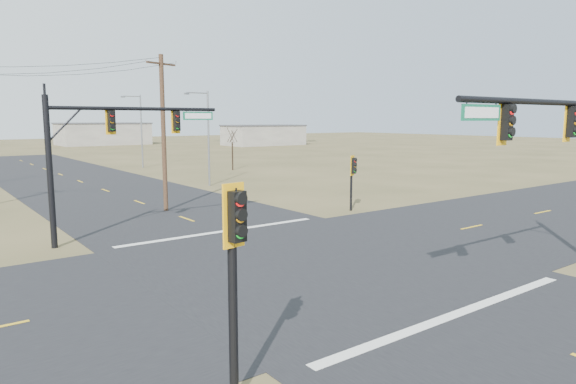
% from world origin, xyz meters
% --- Properties ---
extents(ground, '(320.00, 320.00, 0.00)m').
position_xyz_m(ground, '(0.00, 0.00, 0.00)').
color(ground, brown).
rests_on(ground, ground).
extents(road_ew, '(160.00, 14.00, 0.02)m').
position_xyz_m(road_ew, '(0.00, 0.00, 0.01)').
color(road_ew, black).
rests_on(road_ew, ground).
extents(road_ns, '(14.00, 160.00, 0.02)m').
position_xyz_m(road_ns, '(0.00, 0.00, 0.01)').
color(road_ns, black).
rests_on(road_ns, ground).
extents(stop_bar_near, '(12.00, 0.40, 0.01)m').
position_xyz_m(stop_bar_near, '(0.00, -7.50, 0.03)').
color(stop_bar_near, silver).
rests_on(stop_bar_near, road_ns).
extents(stop_bar_far, '(12.00, 0.40, 0.01)m').
position_xyz_m(stop_bar_far, '(0.00, 7.50, 0.03)').
color(stop_bar_far, silver).
rests_on(stop_bar_far, road_ns).
extents(mast_arm_near, '(10.53, 0.45, 7.27)m').
position_xyz_m(mast_arm_near, '(4.93, -8.44, 5.29)').
color(mast_arm_near, black).
rests_on(mast_arm_near, ground).
extents(mast_arm_far, '(8.97, 0.51, 7.27)m').
position_xyz_m(mast_arm_far, '(-5.31, 9.26, 5.24)').
color(mast_arm_far, black).
rests_on(mast_arm_far, ground).
extents(pedestal_signal_ne, '(0.67, 0.59, 3.77)m').
position_xyz_m(pedestal_signal_ne, '(10.23, 7.94, 2.80)').
color(pedestal_signal_ne, black).
rests_on(pedestal_signal_ne, ground).
extents(pedestal_signal_sw, '(0.62, 0.54, 4.88)m').
position_xyz_m(pedestal_signal_sw, '(-8.30, -7.81, 3.48)').
color(pedestal_signal_sw, black).
rests_on(pedestal_signal_sw, ground).
extents(utility_pole_near, '(2.38, 1.06, 10.31)m').
position_xyz_m(utility_pole_near, '(0.19, 15.56, 5.33)').
color(utility_pole_near, '#4B3420').
rests_on(utility_pole_near, ground).
extents(streetlight_a, '(2.43, 0.36, 8.67)m').
position_xyz_m(streetlight_a, '(8.65, 25.60, 4.87)').
color(streetlight_a, gray).
rests_on(streetlight_a, ground).
extents(streetlight_b, '(2.55, 0.27, 9.15)m').
position_xyz_m(streetlight_b, '(10.36, 46.73, 5.14)').
color(streetlight_b, gray).
rests_on(streetlight_b, ground).
extents(bare_tree_c, '(2.93, 2.93, 5.44)m').
position_xyz_m(bare_tree_c, '(18.13, 37.08, 4.26)').
color(bare_tree_c, black).
rests_on(bare_tree_c, ground).
extents(warehouse_mid, '(20.00, 12.00, 5.00)m').
position_xyz_m(warehouse_mid, '(25.00, 110.00, 2.50)').
color(warehouse_mid, '#AAA497').
rests_on(warehouse_mid, ground).
extents(warehouse_right, '(18.00, 10.00, 4.50)m').
position_xyz_m(warehouse_right, '(55.00, 85.00, 2.25)').
color(warehouse_right, '#AAA497').
rests_on(warehouse_right, ground).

